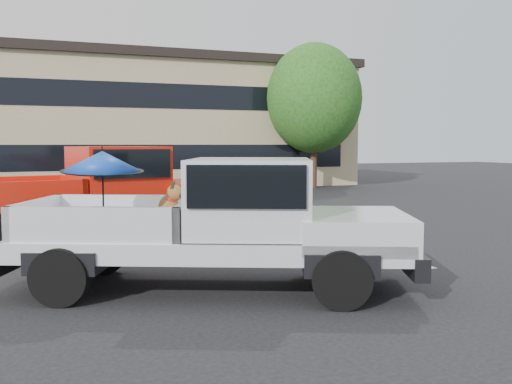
{
  "coord_description": "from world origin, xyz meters",
  "views": [
    {
      "loc": [
        -3.14,
        -8.21,
        2.08
      ],
      "look_at": [
        0.16,
        0.45,
        1.3
      ],
      "focal_mm": 40.0,
      "sensor_mm": 36.0,
      "label": 1
    }
  ],
  "objects_px": {
    "tree_right": "(314,98)",
    "red_pickup": "(110,188)",
    "silver_pickup": "(234,217)",
    "tree_back": "(206,104)"
  },
  "relations": [
    {
      "from": "tree_right",
      "to": "red_pickup",
      "type": "bearing_deg",
      "value": -133.17
    },
    {
      "from": "silver_pickup",
      "to": "red_pickup",
      "type": "bearing_deg",
      "value": 125.6
    },
    {
      "from": "tree_right",
      "to": "silver_pickup",
      "type": "height_order",
      "value": "tree_right"
    },
    {
      "from": "tree_back",
      "to": "red_pickup",
      "type": "relative_size",
      "value": 1.1
    },
    {
      "from": "silver_pickup",
      "to": "tree_right",
      "type": "bearing_deg",
      "value": 83.31
    },
    {
      "from": "tree_back",
      "to": "silver_pickup",
      "type": "height_order",
      "value": "tree_back"
    },
    {
      "from": "tree_right",
      "to": "red_pickup",
      "type": "xyz_separation_m",
      "value": [
        -10.71,
        -11.42,
        -3.1
      ]
    },
    {
      "from": "tree_right",
      "to": "silver_pickup",
      "type": "xyz_separation_m",
      "value": [
        -9.58,
        -16.6,
        -3.16
      ]
    },
    {
      "from": "tree_right",
      "to": "red_pickup",
      "type": "height_order",
      "value": "tree_right"
    },
    {
      "from": "tree_back",
      "to": "red_pickup",
      "type": "height_order",
      "value": "tree_back"
    }
  ]
}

